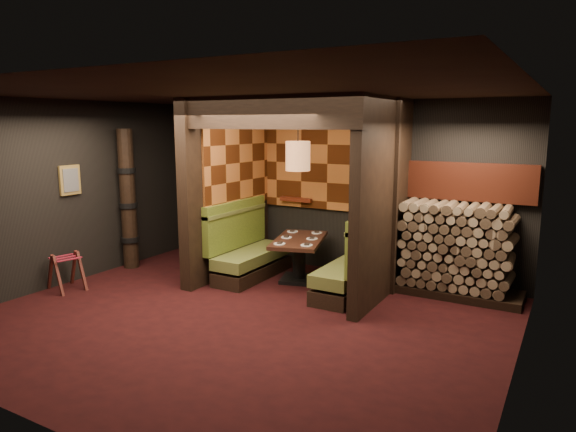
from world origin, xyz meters
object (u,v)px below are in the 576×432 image
at_px(booth_bench_right, 355,268).
at_px(totem_column, 128,200).
at_px(luggage_rack, 66,270).
at_px(firewood_stack, 462,251).
at_px(booth_bench_left, 248,253).
at_px(pendant_lamp, 298,156).
at_px(dining_table, 299,253).

relative_size(booth_bench_right, totem_column, 0.67).
relative_size(luggage_rack, totem_column, 0.27).
xyz_separation_m(booth_bench_right, totem_column, (-3.98, -0.55, 0.79)).
bearing_deg(luggage_rack, firewood_stack, 26.62).
distance_m(booth_bench_left, booth_bench_right, 1.89).
relative_size(booth_bench_right, firewood_stack, 0.92).
bearing_deg(booth_bench_left, pendant_lamp, 9.15).
height_order(booth_bench_left, dining_table, booth_bench_left).
height_order(booth_bench_left, pendant_lamp, pendant_lamp).
relative_size(booth_bench_left, booth_bench_right, 1.00).
height_order(dining_table, pendant_lamp, pendant_lamp).
relative_size(booth_bench_left, luggage_rack, 2.50).
distance_m(booth_bench_right, totem_column, 4.10).
distance_m(dining_table, totem_column, 3.12).
height_order(pendant_lamp, totem_column, pendant_lamp).
distance_m(booth_bench_right, firewood_stack, 1.55).
bearing_deg(booth_bench_left, luggage_rack, -136.03).
bearing_deg(dining_table, totem_column, -165.94).
bearing_deg(totem_column, pendant_lamp, 13.15).
distance_m(luggage_rack, totem_column, 1.64).
relative_size(dining_table, luggage_rack, 2.29).
distance_m(pendant_lamp, firewood_stack, 2.78).
bearing_deg(totem_column, booth_bench_right, 7.86).
relative_size(booth_bench_left, pendant_lamp, 1.48).
distance_m(dining_table, luggage_rack, 3.56).
xyz_separation_m(dining_table, firewood_stack, (2.39, 0.51, 0.22)).
distance_m(booth_bench_left, luggage_rack, 2.78).
bearing_deg(pendant_lamp, booth_bench_left, -170.85).
xyz_separation_m(pendant_lamp, firewood_stack, (2.39, 0.56, -1.32)).
bearing_deg(dining_table, pendant_lamp, -90.00).
height_order(dining_table, luggage_rack, dining_table).
relative_size(dining_table, totem_column, 0.61).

